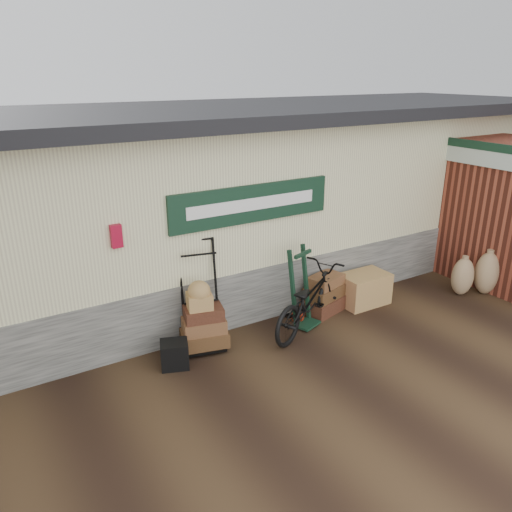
% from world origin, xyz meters
% --- Properties ---
extents(ground, '(80.00, 80.00, 0.00)m').
position_xyz_m(ground, '(0.00, 0.00, 0.00)').
color(ground, black).
rests_on(ground, ground).
extents(station_building, '(14.40, 4.10, 3.20)m').
position_xyz_m(station_building, '(-0.01, 2.74, 1.61)').
color(station_building, '#4C4C47').
rests_on(station_building, ground).
extents(brick_outbuilding, '(1.71, 4.51, 2.62)m').
position_xyz_m(brick_outbuilding, '(4.70, 1.19, 1.30)').
color(brick_outbuilding, maroon).
rests_on(brick_outbuilding, ground).
extents(porter_trolley, '(0.91, 0.76, 1.58)m').
position_xyz_m(porter_trolley, '(-1.24, 0.84, 0.79)').
color(porter_trolley, black).
rests_on(porter_trolley, ground).
extents(green_barrow, '(0.56, 0.51, 1.26)m').
position_xyz_m(green_barrow, '(0.34, 0.57, 0.63)').
color(green_barrow, black).
rests_on(green_barrow, ground).
extents(suitcase_stack, '(0.82, 0.63, 0.64)m').
position_xyz_m(suitcase_stack, '(0.93, 0.74, 0.32)').
color(suitcase_stack, '#3A1D12').
rests_on(suitcase_stack, ground).
extents(wicker_hamper, '(0.83, 0.55, 0.54)m').
position_xyz_m(wicker_hamper, '(1.70, 0.63, 0.27)').
color(wicker_hamper, olive).
rests_on(wicker_hamper, ground).
extents(black_trunk, '(0.45, 0.42, 0.36)m').
position_xyz_m(black_trunk, '(-1.81, 0.48, 0.18)').
color(black_trunk, black).
rests_on(black_trunk, ground).
extents(bicycle, '(1.36, 1.97, 1.09)m').
position_xyz_m(bicycle, '(0.35, 0.39, 0.54)').
color(bicycle, black).
rests_on(bicycle, ground).
extents(burlap_sack_left, '(0.46, 0.39, 0.68)m').
position_xyz_m(burlap_sack_left, '(3.44, -0.00, 0.34)').
color(burlap_sack_left, '#8B684B').
rests_on(burlap_sack_left, ground).
extents(burlap_sack_right, '(0.57, 0.51, 0.77)m').
position_xyz_m(burlap_sack_right, '(3.85, -0.19, 0.39)').
color(burlap_sack_right, '#8B684B').
rests_on(burlap_sack_right, ground).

